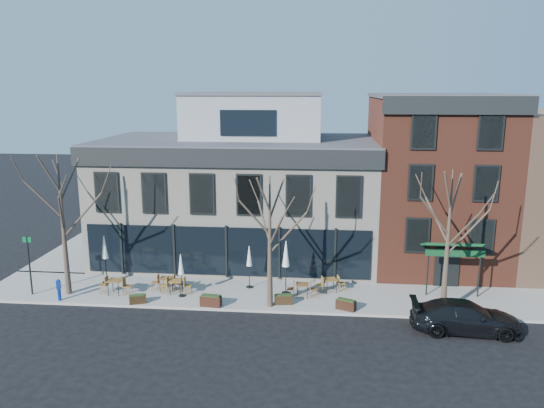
# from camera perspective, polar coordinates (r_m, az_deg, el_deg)

# --- Properties ---
(ground) EXTENTS (120.00, 120.00, 0.00)m
(ground) POSITION_cam_1_polar(r_m,az_deg,el_deg) (32.80, -4.84, -8.23)
(ground) COLOR black
(ground) RESTS_ON ground
(sidewalk_front) EXTENTS (33.50, 4.70, 0.15)m
(sidewalk_front) POSITION_cam_1_polar(r_m,az_deg,el_deg) (30.39, 0.57, -9.75)
(sidewalk_front) COLOR gray
(sidewalk_front) RESTS_ON ground
(sidewalk_side) EXTENTS (4.50, 12.00, 0.15)m
(sidewalk_side) POSITION_cam_1_polar(r_m,az_deg,el_deg) (41.52, -18.87, -4.31)
(sidewalk_side) COLOR gray
(sidewalk_side) RESTS_ON ground
(corner_building) EXTENTS (18.39, 10.39, 11.10)m
(corner_building) POSITION_cam_1_polar(r_m,az_deg,el_deg) (36.34, -3.47, 1.57)
(corner_building) COLOR beige
(corner_building) RESTS_ON ground
(red_brick_building) EXTENTS (8.20, 11.78, 11.18)m
(red_brick_building) POSITION_cam_1_polar(r_m,az_deg,el_deg) (36.45, 17.03, 2.54)
(red_brick_building) COLOR brown
(red_brick_building) RESTS_ON ground
(tree_corner) EXTENTS (3.93, 3.98, 7.92)m
(tree_corner) POSITION_cam_1_polar(r_m,az_deg,el_deg) (31.29, -21.55, -1.95)
(tree_corner) COLOR #382B21
(tree_corner) RESTS_ON sidewalk_front
(tree_mid) EXTENTS (3.50, 3.55, 7.04)m
(tree_mid) POSITION_cam_1_polar(r_m,az_deg,el_deg) (27.54, -0.21, -3.92)
(tree_mid) COLOR #382B21
(tree_mid) RESTS_ON sidewalk_front
(tree_right) EXTENTS (3.72, 3.77, 7.48)m
(tree_right) POSITION_cam_1_polar(r_m,az_deg,el_deg) (28.11, 18.41, -3.75)
(tree_right) COLOR #382B21
(tree_right) RESTS_ON sidewalk_front
(sign_pole) EXTENTS (0.50, 0.10, 3.40)m
(sign_pole) POSITION_cam_1_polar(r_m,az_deg,el_deg) (32.56, -24.66, -5.66)
(sign_pole) COLOR black
(sign_pole) RESTS_ON sidewalk_front
(parked_sedan) EXTENTS (5.25, 2.29, 1.50)m
(parked_sedan) POSITION_cam_1_polar(r_m,az_deg,el_deg) (27.65, 20.09, -11.34)
(parked_sedan) COLOR black
(parked_sedan) RESTS_ON ground
(call_box) EXTENTS (0.25, 0.25, 1.25)m
(call_box) POSITION_cam_1_polar(r_m,az_deg,el_deg) (31.46, -21.95, -8.47)
(call_box) COLOR #0C2D9E
(call_box) RESTS_ON sidewalk_front
(cafe_set_0) EXTENTS (1.93, 0.81, 1.01)m
(cafe_set_0) POSITION_cam_1_polar(r_m,az_deg,el_deg) (31.42, -16.49, -8.37)
(cafe_set_0) COLOR brown
(cafe_set_0) RESTS_ON sidewalk_front
(cafe_set_1) EXTENTS (1.75, 0.70, 0.92)m
(cafe_set_1) POSITION_cam_1_polar(r_m,az_deg,el_deg) (31.26, -11.30, -8.28)
(cafe_set_1) COLOR brown
(cafe_set_1) RESTS_ON sidewalk_front
(cafe_set_2) EXTENTS (1.82, 0.74, 0.96)m
(cafe_set_2) POSITION_cam_1_polar(r_m,az_deg,el_deg) (30.72, -10.27, -8.58)
(cafe_set_2) COLOR brown
(cafe_set_2) RESTS_ON sidewalk_front
(cafe_set_4) EXTENTS (1.72, 0.71, 0.91)m
(cafe_set_4) POSITION_cam_1_polar(r_m,az_deg,el_deg) (29.86, 3.27, -9.07)
(cafe_set_4) COLOR brown
(cafe_set_4) RESTS_ON sidewalk_front
(cafe_set_5) EXTENTS (1.78, 0.91, 0.91)m
(cafe_set_5) POSITION_cam_1_polar(r_m,az_deg,el_deg) (30.68, 6.29, -8.52)
(cafe_set_5) COLOR brown
(cafe_set_5) RESTS_ON sidewalk_front
(umbrella_0) EXTENTS (0.46, 0.46, 2.90)m
(umbrella_0) POSITION_cam_1_polar(r_m,az_deg,el_deg) (32.83, -17.55, -4.71)
(umbrella_0) COLOR black
(umbrella_0) RESTS_ON sidewalk_front
(umbrella_1) EXTENTS (0.39, 0.39, 2.47)m
(umbrella_1) POSITION_cam_1_polar(r_m,az_deg,el_deg) (29.83, -9.77, -6.65)
(umbrella_1) COLOR black
(umbrella_1) RESTS_ON sidewalk_front
(umbrella_2) EXTENTS (0.40, 0.40, 2.52)m
(umbrella_2) POSITION_cam_1_polar(r_m,az_deg,el_deg) (30.68, -2.46, -5.85)
(umbrella_2) COLOR black
(umbrella_2) RESTS_ON sidewalk_front
(umbrella_3) EXTENTS (0.50, 0.50, 3.10)m
(umbrella_3) POSITION_cam_1_polar(r_m,az_deg,el_deg) (29.62, 1.50, -5.69)
(umbrella_3) COLOR black
(umbrella_3) RESTS_ON sidewalk_front
(planter_0) EXTENTS (0.95, 0.63, 0.49)m
(planter_0) POSITION_cam_1_polar(r_m,az_deg,el_deg) (29.90, -14.25, -9.87)
(planter_0) COLOR black
(planter_0) RESTS_ON sidewalk_front
(planter_1) EXTENTS (1.15, 0.55, 0.62)m
(planter_1) POSITION_cam_1_polar(r_m,az_deg,el_deg) (28.83, -6.60, -10.28)
(planter_1) COLOR #321910
(planter_1) RESTS_ON sidewalk_front
(planter_2) EXTENTS (1.00, 0.51, 0.54)m
(planter_2) POSITION_cam_1_polar(r_m,az_deg,el_deg) (28.93, 1.24, -10.20)
(planter_2) COLOR black
(planter_2) RESTS_ON sidewalk_front
(planter_3) EXTENTS (1.10, 0.79, 0.57)m
(planter_3) POSITION_cam_1_polar(r_m,az_deg,el_deg) (28.49, 7.96, -10.65)
(planter_3) COLOR black
(planter_3) RESTS_ON sidewalk_front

